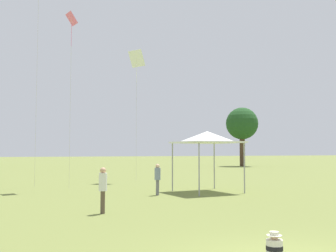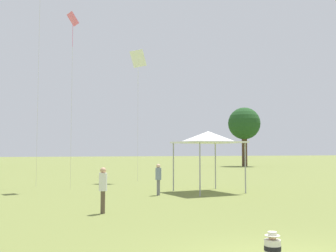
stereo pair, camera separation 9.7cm
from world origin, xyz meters
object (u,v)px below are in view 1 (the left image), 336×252
(kite_1, at_px, (72,26))
(distant_tree_0, at_px, (242,124))
(person_standing_3, at_px, (103,185))
(kite_0, at_px, (137,61))
(seated_toddler, at_px, (274,249))
(person_standing_0, at_px, (158,176))
(canopy_tent, at_px, (207,137))

(kite_1, xyz_separation_m, distant_tree_0, (27.49, 25.84, -3.54))
(person_standing_3, relative_size, distant_tree_0, 0.19)
(person_standing_3, xyz_separation_m, kite_0, (5.25, 13.94, 7.92))
(seated_toddler, distance_m, person_standing_3, 7.44)
(seated_toddler, bearing_deg, kite_0, 81.25)
(person_standing_0, height_order, kite_0, kite_0)
(seated_toddler, bearing_deg, distant_tree_0, 59.15)
(seated_toddler, relative_size, canopy_tent, 0.17)
(person_standing_3, relative_size, canopy_tent, 0.47)
(person_standing_0, relative_size, kite_1, 0.15)
(person_standing_3, xyz_separation_m, canopy_tent, (6.70, 5.20, 1.94))
(person_standing_0, height_order, kite_1, kite_1)
(seated_toddler, relative_size, distant_tree_0, 0.07)
(seated_toddler, height_order, distant_tree_0, distant_tree_0)
(kite_1, relative_size, distant_tree_0, 1.22)
(person_standing_0, bearing_deg, seated_toddler, -148.34)
(person_standing_0, height_order, person_standing_3, person_standing_3)
(kite_0, distance_m, kite_1, 6.82)
(person_standing_3, bearing_deg, person_standing_0, 154.71)
(person_standing_3, xyz_separation_m, distant_tree_0, (27.46, 35.52, 5.11))
(seated_toddler, bearing_deg, kite_1, 96.93)
(canopy_tent, height_order, distant_tree_0, distant_tree_0)
(person_standing_0, height_order, distant_tree_0, distant_tree_0)
(kite_0, xyz_separation_m, distant_tree_0, (22.21, 21.58, -2.82))
(person_standing_3, bearing_deg, canopy_tent, 140.54)
(seated_toddler, distance_m, kite_0, 23.01)
(person_standing_0, relative_size, distant_tree_0, 0.18)
(seated_toddler, distance_m, person_standing_0, 11.99)
(canopy_tent, bearing_deg, distant_tree_0, 55.60)
(canopy_tent, distance_m, kite_1, 10.50)
(canopy_tent, distance_m, distant_tree_0, 36.89)
(seated_toddler, bearing_deg, person_standing_3, 105.82)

